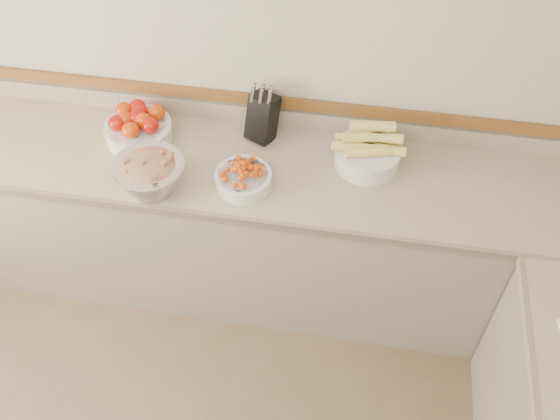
% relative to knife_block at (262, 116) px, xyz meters
% --- Properties ---
extents(back_wall, '(4.00, 0.00, 4.00)m').
position_rel_knife_block_xyz_m(back_wall, '(-0.17, 0.10, 0.28)').
color(back_wall, '#BEB59D').
rests_on(back_wall, ground_plane).
extents(counter_back, '(4.00, 0.65, 1.08)m').
position_rel_knife_block_xyz_m(counter_back, '(-0.17, -0.22, -0.57)').
color(counter_back, tan).
rests_on(counter_back, ground_plane).
extents(knife_block, '(0.18, 0.19, 0.30)m').
position_rel_knife_block_xyz_m(knife_block, '(0.00, 0.00, 0.00)').
color(knife_block, black).
rests_on(knife_block, counter_back).
extents(tomato_bowl, '(0.32, 0.32, 0.16)m').
position_rel_knife_block_xyz_m(tomato_bowl, '(-0.59, -0.11, -0.05)').
color(tomato_bowl, silver).
rests_on(tomato_bowl, counter_back).
extents(cherry_tomato_bowl, '(0.26, 0.26, 0.14)m').
position_rel_knife_block_xyz_m(cherry_tomato_bowl, '(-0.03, -0.34, -0.07)').
color(cherry_tomato_bowl, silver).
rests_on(cherry_tomato_bowl, counter_back).
extents(corn_bowl, '(0.34, 0.31, 0.23)m').
position_rel_knife_block_xyz_m(corn_bowl, '(0.52, -0.10, -0.05)').
color(corn_bowl, silver).
rests_on(corn_bowl, counter_back).
extents(rhubarb_bowl, '(0.32, 0.32, 0.18)m').
position_rel_knife_block_xyz_m(rhubarb_bowl, '(-0.43, -0.43, -0.03)').
color(rhubarb_bowl, '#B2B2BA').
rests_on(rhubarb_bowl, counter_back).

